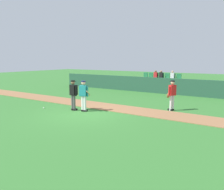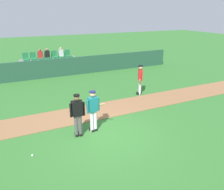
% 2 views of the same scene
% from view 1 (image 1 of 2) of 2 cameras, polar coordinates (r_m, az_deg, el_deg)
% --- Properties ---
extents(ground_plane, '(80.00, 80.00, 0.00)m').
position_cam_1_polar(ground_plane, '(12.78, -7.26, -4.63)').
color(ground_plane, '#33702D').
extents(infield_dirt_path, '(28.00, 1.86, 0.03)m').
position_cam_1_polar(infield_dirt_path, '(14.50, -1.46, -2.86)').
color(infield_dirt_path, '#936642').
rests_on(infield_dirt_path, ground).
extents(dugout_fence, '(20.00, 0.16, 1.37)m').
position_cam_1_polar(dugout_fence, '(20.66, 10.08, 2.42)').
color(dugout_fence, '#234C38').
rests_on(dugout_fence, ground).
extents(stadium_bleachers, '(4.45, 2.10, 1.90)m').
position_cam_1_polar(stadium_bleachers, '(22.02, 11.60, 2.29)').
color(stadium_bleachers, slate).
rests_on(stadium_bleachers, ground).
extents(batter_teal_jersey, '(0.73, 0.74, 1.76)m').
position_cam_1_polar(batter_teal_jersey, '(13.14, -6.99, 0.06)').
color(batter_teal_jersey, white).
rests_on(batter_teal_jersey, ground).
extents(umpire_home_plate, '(0.59, 0.34, 1.76)m').
position_cam_1_polar(umpire_home_plate, '(13.52, -9.51, 0.38)').
color(umpire_home_plate, '#4C4C4C').
rests_on(umpire_home_plate, ground).
extents(runner_red_jersey, '(0.45, 0.60, 1.76)m').
position_cam_1_polar(runner_red_jersey, '(13.71, 14.60, 0.18)').
color(runner_red_jersey, silver).
rests_on(runner_red_jersey, ground).
extents(baseball, '(0.07, 0.07, 0.07)m').
position_cam_1_polar(baseball, '(14.59, -16.53, -3.08)').
color(baseball, white).
rests_on(baseball, ground).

